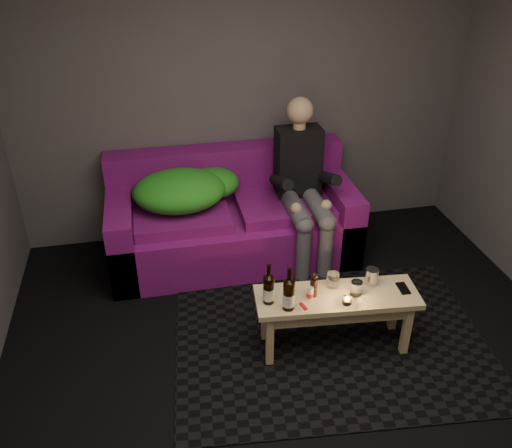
% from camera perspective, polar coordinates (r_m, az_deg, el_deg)
% --- Properties ---
extents(floor, '(4.50, 4.50, 0.00)m').
position_cam_1_polar(floor, '(3.59, 6.09, -18.43)').
color(floor, black).
rests_on(floor, ground).
extents(room, '(4.50, 4.50, 4.50)m').
position_cam_1_polar(room, '(3.00, 5.15, 9.88)').
color(room, silver).
rests_on(room, ground).
extents(rug, '(2.34, 1.79, 0.01)m').
position_cam_1_polar(rug, '(4.01, 7.82, -11.97)').
color(rug, black).
rests_on(rug, floor).
extents(sofa, '(2.07, 0.93, 0.89)m').
position_cam_1_polar(sofa, '(4.72, -2.55, 0.36)').
color(sofa, '#690E61').
rests_on(sofa, floor).
extents(green_blanket, '(0.91, 0.62, 0.31)m').
position_cam_1_polar(green_blanket, '(4.51, -7.49, 3.63)').
color(green_blanket, '#339B1C').
rests_on(green_blanket, sofa).
extents(person, '(0.37, 0.86, 1.38)m').
position_cam_1_polar(person, '(4.50, 4.96, 4.39)').
color(person, black).
rests_on(person, sofa).
extents(coffee_table, '(1.13, 0.45, 0.45)m').
position_cam_1_polar(coffee_table, '(3.74, 8.46, -8.34)').
color(coffee_table, tan).
rests_on(coffee_table, rug).
extents(beer_bottle_a, '(0.07, 0.07, 0.30)m').
position_cam_1_polar(beer_bottle_a, '(3.52, 1.34, -6.83)').
color(beer_bottle_a, black).
rests_on(beer_bottle_a, coffee_table).
extents(beer_bottle_b, '(0.08, 0.08, 0.31)m').
position_cam_1_polar(beer_bottle_b, '(3.47, 3.46, -7.37)').
color(beer_bottle_b, black).
rests_on(beer_bottle_b, coffee_table).
extents(salt_shaker, '(0.04, 0.04, 0.09)m').
position_cam_1_polar(salt_shaker, '(3.60, 5.71, -7.24)').
color(salt_shaker, silver).
rests_on(salt_shaker, coffee_table).
extents(pepper_mill, '(0.06, 0.06, 0.14)m').
position_cam_1_polar(pepper_mill, '(3.62, 6.09, -6.64)').
color(pepper_mill, black).
rests_on(pepper_mill, coffee_table).
extents(tumbler_back, '(0.09, 0.09, 0.10)m').
position_cam_1_polar(tumbler_back, '(3.73, 8.09, -5.85)').
color(tumbler_back, white).
rests_on(tumbler_back, coffee_table).
extents(tealight, '(0.07, 0.07, 0.05)m').
position_cam_1_polar(tealight, '(3.61, 9.57, -7.94)').
color(tealight, white).
rests_on(tealight, coffee_table).
extents(tumbler_front, '(0.11, 0.11, 0.10)m').
position_cam_1_polar(tumbler_front, '(3.68, 10.52, -6.65)').
color(tumbler_front, white).
rests_on(tumbler_front, coffee_table).
extents(steel_cup, '(0.10, 0.10, 0.12)m').
position_cam_1_polar(steel_cup, '(3.79, 12.06, -5.43)').
color(steel_cup, '#B0B2B7').
rests_on(steel_cup, coffee_table).
extents(smartphone, '(0.07, 0.14, 0.01)m').
position_cam_1_polar(smartphone, '(3.83, 15.22, -6.55)').
color(smartphone, black).
rests_on(smartphone, coffee_table).
extents(red_lighter, '(0.04, 0.08, 0.01)m').
position_cam_1_polar(red_lighter, '(3.56, 5.00, -8.64)').
color(red_lighter, red).
rests_on(red_lighter, coffee_table).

